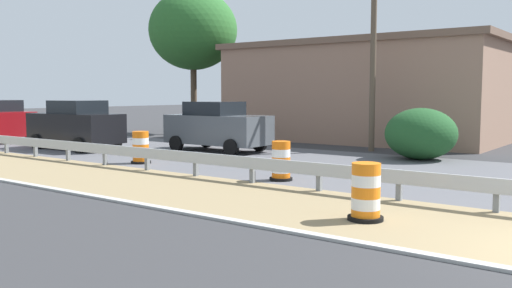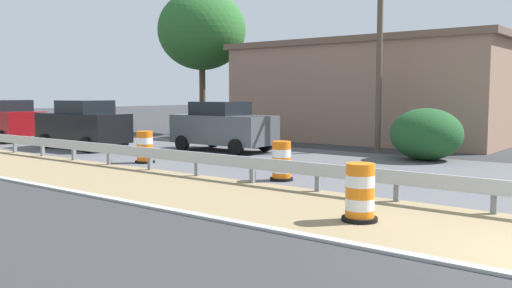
{
  "view_description": "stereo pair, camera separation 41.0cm",
  "coord_description": "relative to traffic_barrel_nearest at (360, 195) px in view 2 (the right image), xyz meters",
  "views": [
    {
      "loc": [
        -9.19,
        -0.68,
        2.41
      ],
      "look_at": [
        2.58,
        8.02,
        1.06
      ],
      "focal_mm": 38.64,
      "sensor_mm": 36.0,
      "label": 1
    },
    {
      "loc": [
        -8.94,
        -1.01,
        2.41
      ],
      "look_at": [
        2.58,
        8.02,
        1.06
      ],
      "focal_mm": 38.64,
      "sensor_mm": 36.0,
      "label": 2
    }
  ],
  "objects": [
    {
      "name": "roadside_shop_near",
      "position": [
        16.61,
        7.97,
        2.01
      ],
      "size": [
        7.17,
        13.87,
        5.0
      ],
      "color": "#93705B",
      "rests_on": "ground"
    },
    {
      "name": "car_distant_b",
      "position": [
        4.85,
        15.8,
        0.55
      ],
      "size": [
        2.13,
        4.48,
        2.1
      ],
      "rotation": [
        0.0,
        0.0,
        1.59
      ],
      "color": "black",
      "rests_on": "ground"
    },
    {
      "name": "car_trailing_near_lane",
      "position": [
        7.91,
        10.44,
        0.53
      ],
      "size": [
        2.18,
        4.44,
        2.06
      ],
      "rotation": [
        0.0,
        0.0,
        -1.56
      ],
      "color": "#4C5156",
      "rests_on": "ground"
    },
    {
      "name": "bush_roadside",
      "position": [
        10.06,
        2.58,
        0.44
      ],
      "size": [
        2.58,
        2.58,
        1.88
      ],
      "primitive_type": "ellipsoid",
      "color": "#1E4C23",
      "rests_on": "ground"
    },
    {
      "name": "traffic_barrel_close",
      "position": [
        3.05,
        3.98,
        -0.0
      ],
      "size": [
        0.64,
        0.64,
        1.09
      ],
      "color": "orange",
      "rests_on": "ground"
    },
    {
      "name": "traffic_barrel_nearest",
      "position": [
        0.0,
        0.0,
        0.0
      ],
      "size": [
        0.68,
        0.68,
        1.1
      ],
      "color": "orange",
      "rests_on": "ground"
    },
    {
      "name": "traffic_barrel_mid",
      "position": [
        3.26,
        9.93,
        0.0
      ],
      "size": [
        0.69,
        0.69,
        1.11
      ],
      "color": "orange",
      "rests_on": "ground"
    },
    {
      "name": "utility_pole_near",
      "position": [
        11.66,
        5.23,
        3.24
      ],
      "size": [
        0.24,
        1.8,
        7.17
      ],
      "color": "brown",
      "rests_on": "ground"
    },
    {
      "name": "tree_roadside",
      "position": [
        14.49,
        17.86,
        5.56
      ],
      "size": [
        5.15,
        5.15,
        8.4
      ],
      "color": "#4C3D2D",
      "rests_on": "ground"
    },
    {
      "name": "car_lead_near_lane",
      "position": [
        4.89,
        22.49,
        0.54
      ],
      "size": [
        2.27,
        4.73,
        2.07
      ],
      "rotation": [
        0.0,
        0.0,
        1.54
      ],
      "color": "maroon",
      "rests_on": "ground"
    }
  ]
}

